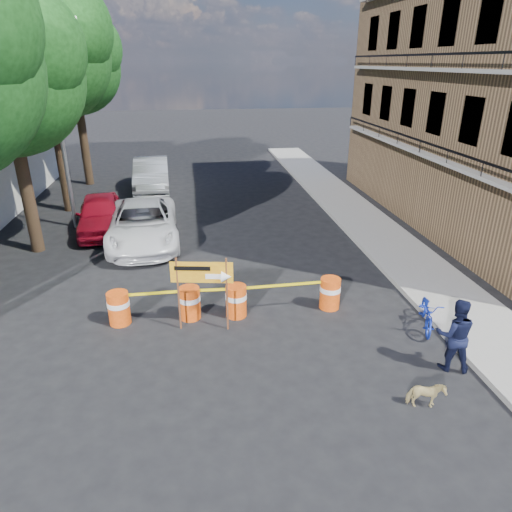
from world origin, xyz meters
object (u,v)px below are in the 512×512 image
object	(u,v)px
barrel_far_right	(330,293)
suv_white	(143,224)
barrel_mid_left	(190,302)
detour_sign	(211,278)
barrel_far_left	(119,307)
pedestrian	(455,335)
dog	(426,395)
barrel_mid_right	(236,300)
sedan_silver	(151,175)
sedan_red	(100,214)
bicycle	(430,299)

from	to	relation	value
barrel_far_right	suv_white	xyz separation A→B (m)	(-5.57, 5.89, 0.29)
barrel_mid_left	detour_sign	size ratio (longest dim) A/B	0.45
barrel_far_left	barrel_far_right	world-z (taller)	same
barrel_mid_left	pedestrian	bearing A→B (deg)	-27.72
barrel_mid_left	pedestrian	world-z (taller)	pedestrian
barrel_mid_left	dog	bearing A→B (deg)	-42.27
barrel_far_right	pedestrian	bearing A→B (deg)	-58.03
barrel_far_left	pedestrian	distance (m)	8.23
pedestrian	dog	world-z (taller)	pedestrian
barrel_far_left	barrel_mid_right	xyz separation A→B (m)	(3.10, -0.05, 0.00)
suv_white	detour_sign	bearing A→B (deg)	-74.48
suv_white	sedan_silver	size ratio (longest dim) A/B	1.08
barrel_mid_left	barrel_far_right	xyz separation A→B (m)	(3.89, 0.01, 0.00)
barrel_far_right	detour_sign	distance (m)	3.54
barrel_mid_right	sedan_silver	world-z (taller)	sedan_silver
detour_sign	suv_white	distance (m)	6.97
detour_sign	sedan_silver	world-z (taller)	detour_sign
barrel_mid_left	sedan_silver	world-z (taller)	sedan_silver
barrel_mid_right	suv_white	distance (m)	6.65
suv_white	sedan_red	size ratio (longest dim) A/B	1.26
barrel_mid_left	barrel_mid_right	bearing A→B (deg)	-2.90
barrel_far_left	barrel_mid_left	size ratio (longest dim) A/B	1.00
barrel_mid_right	detour_sign	world-z (taller)	detour_sign
barrel_far_right	pedestrian	size ratio (longest dim) A/B	0.52
barrel_far_right	bicycle	bearing A→B (deg)	-31.53
barrel_mid_right	pedestrian	xyz separation A→B (m)	(4.55, -2.98, 0.40)
detour_sign	sedan_silver	xyz separation A→B (m)	(-2.45, 14.45, -0.64)
sedan_silver	bicycle	bearing A→B (deg)	-65.05
barrel_far_left	bicycle	xyz separation A→B (m)	(7.95, -1.33, 0.37)
pedestrian	sedan_silver	xyz separation A→B (m)	(-7.68, 16.84, -0.03)
dog	sedan_silver	world-z (taller)	sedan_silver
sedan_red	bicycle	bearing A→B (deg)	-50.09
dog	sedan_silver	bearing A→B (deg)	28.92
barrel_mid_right	barrel_mid_left	bearing A→B (deg)	177.10
dog	suv_white	size ratio (longest dim) A/B	0.13
barrel_mid_left	barrel_mid_right	distance (m)	1.25
pedestrian	sedan_red	size ratio (longest dim) A/B	0.40
pedestrian	barrel_mid_left	bearing A→B (deg)	-8.90
suv_white	sedan_silver	bearing A→B (deg)	88.14
barrel_mid_left	suv_white	bearing A→B (deg)	105.91
barrel_mid_right	sedan_silver	size ratio (longest dim) A/B	0.18
barrel_far_left	detour_sign	xyz separation A→B (m)	(2.41, -0.64, 1.01)
barrel_mid_right	detour_sign	distance (m)	1.36
barrel_mid_left	pedestrian	xyz separation A→B (m)	(5.80, -3.05, 0.40)
barrel_mid_right	dog	world-z (taller)	barrel_mid_right
sedan_red	barrel_mid_left	bearing A→B (deg)	-72.41
pedestrian	suv_white	xyz separation A→B (m)	(-7.48, 8.94, -0.11)
barrel_mid_right	bicycle	world-z (taller)	bicycle
barrel_far_left	barrel_mid_right	world-z (taller)	same
pedestrian	detour_sign	bearing A→B (deg)	-5.69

